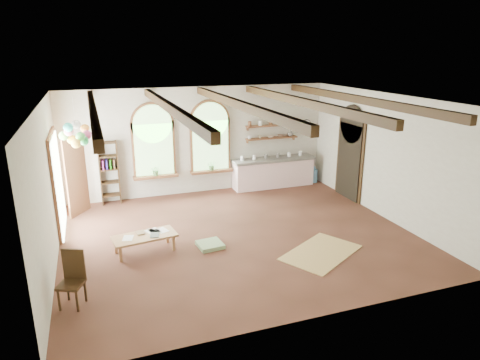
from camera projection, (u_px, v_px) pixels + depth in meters
name	position (u px, v px, depth m)	size (l,w,h in m)	color
floor	(238.00, 235.00, 10.17)	(8.00, 8.00, 0.00)	brown
ceiling_beams	(238.00, 104.00, 9.26)	(6.20, 6.80, 0.18)	#372711
window_left	(154.00, 143.00, 12.34)	(1.30, 0.28, 2.20)	brown
window_right	(210.00, 139.00, 12.88)	(1.30, 0.28, 2.20)	brown
left_doorway	(58.00, 184.00, 10.20)	(0.10, 1.90, 2.50)	brown
right_doorway	(349.00, 162.00, 12.46)	(0.10, 1.30, 2.40)	black
kitchen_counter	(273.00, 172.00, 13.65)	(2.68, 0.62, 0.94)	#FBD4D9
wall_shelf_lower	(272.00, 138.00, 13.50)	(1.70, 0.24, 0.04)	brown
wall_shelf_upper	(272.00, 125.00, 13.38)	(1.70, 0.24, 0.04)	brown
wall_clock	(307.00, 124.00, 13.85)	(0.32, 0.32, 0.04)	black
bookshelf	(109.00, 173.00, 12.04)	(0.53, 0.32, 1.80)	#372711
coffee_table	(145.00, 237.00, 9.26)	(1.42, 0.81, 0.38)	#A86F4D
side_chair	(72.00, 290.00, 7.33)	(0.52, 0.52, 0.99)	#372711
floor_mat	(321.00, 253.00, 9.29)	(1.78, 1.10, 0.02)	tan
floor_cushion	(210.00, 245.00, 9.58)	(0.53, 0.53, 0.09)	#81A26F
water_jug_a	(313.00, 175.00, 14.18)	(0.28, 0.28, 0.54)	#5B99C4
water_jug_b	(301.00, 177.00, 14.05)	(0.27, 0.27, 0.52)	#5B99C4
balloon_cluster	(76.00, 134.00, 10.04)	(0.74, 0.77, 1.14)	white
table_book	(136.00, 233.00, 9.32)	(0.18, 0.25, 0.02)	olive
tablet	(155.00, 235.00, 9.25)	(0.19, 0.28, 0.01)	black
potted_plant_left	(156.00, 170.00, 12.47)	(0.27, 0.23, 0.30)	#598C4C
potted_plant_right	(212.00, 165.00, 13.01)	(0.27, 0.23, 0.30)	#598C4C
shelf_cup_a	(250.00, 137.00, 13.24)	(0.12, 0.10, 0.10)	white
shelf_cup_b	(260.00, 137.00, 13.35)	(0.10, 0.10, 0.09)	beige
shelf_bowl_a	(270.00, 137.00, 13.47)	(0.22, 0.22, 0.05)	beige
shelf_bowl_b	(280.00, 136.00, 13.58)	(0.20, 0.20, 0.06)	#8C664C
shelf_vase	(290.00, 133.00, 13.67)	(0.18, 0.18, 0.19)	slate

